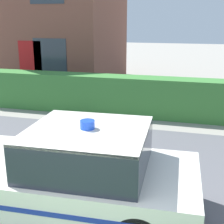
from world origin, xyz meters
TOP-DOWN VIEW (x-y plane):
  - road_strip at (0.00, 3.52)m, footprint 28.00×5.60m
  - garden_hedge at (-0.50, 7.56)m, footprint 10.48×0.79m
  - police_car at (-0.41, 2.20)m, footprint 3.99×1.95m

SIDE VIEW (x-z plane):
  - road_strip at x=0.00m, z-range 0.00..0.01m
  - garden_hedge at x=-0.50m, z-range 0.00..1.21m
  - police_car at x=-0.41m, z-range -0.10..1.42m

